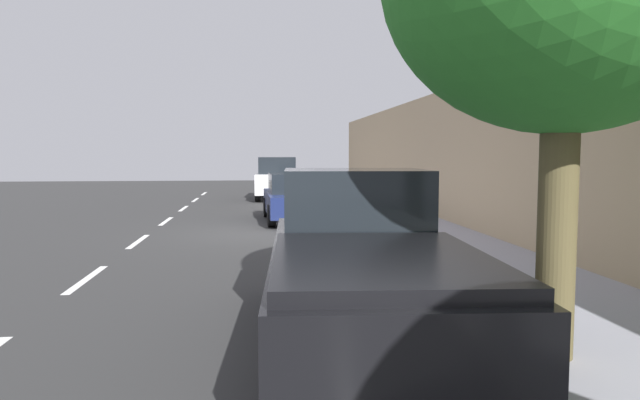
# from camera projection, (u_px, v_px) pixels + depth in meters

# --- Properties ---
(ground) EXTENTS (61.36, 61.36, 0.00)m
(ground) POSITION_uv_depth(u_px,v_px,m) (266.00, 232.00, 15.45)
(ground) COLOR #303030
(sidewalk) EXTENTS (3.39, 38.35, 0.17)m
(sidewalk) POSITION_uv_depth(u_px,v_px,m) (397.00, 227.00, 15.83)
(sidewalk) COLOR #9897A4
(sidewalk) RESTS_ON ground
(curb_edge) EXTENTS (0.16, 38.35, 0.17)m
(curb_edge) POSITION_uv_depth(u_px,v_px,m) (334.00, 228.00, 15.64)
(curb_edge) COLOR gray
(curb_edge) RESTS_ON ground
(lane_stripe_centre) EXTENTS (0.14, 35.80, 0.01)m
(lane_stripe_centre) POSITION_uv_depth(u_px,v_px,m) (138.00, 241.00, 13.85)
(lane_stripe_centre) COLOR white
(lane_stripe_centre) RESTS_ON ground
(lane_stripe_bike_edge) EXTENTS (0.12, 38.35, 0.01)m
(lane_stripe_bike_edge) POSITION_uv_depth(u_px,v_px,m) (281.00, 232.00, 15.49)
(lane_stripe_bike_edge) COLOR white
(lane_stripe_bike_edge) RESTS_ON ground
(building_facade) EXTENTS (0.50, 38.35, 4.05)m
(building_facade) POSITION_uv_depth(u_px,v_px,m) (465.00, 158.00, 15.88)
(building_facade) COLOR tan
(building_facade) RESTS_ON ground
(parked_pickup_black_nearest) EXTENTS (2.28, 5.41, 1.95)m
(parked_pickup_black_nearest) POSITION_uv_depth(u_px,v_px,m) (362.00, 266.00, 6.26)
(parked_pickup_black_nearest) COLOR black
(parked_pickup_black_nearest) RESTS_ON ground
(parked_sedan_dark_blue_second) EXTENTS (1.95, 4.46, 1.52)m
(parked_sedan_dark_blue_second) POSITION_uv_depth(u_px,v_px,m) (294.00, 198.00, 17.97)
(parked_sedan_dark_blue_second) COLOR navy
(parked_sedan_dark_blue_second) RESTS_ON ground
(parked_suv_white_mid) EXTENTS (2.20, 4.81, 1.99)m
(parked_suv_white_mid) POSITION_uv_depth(u_px,v_px,m) (278.00, 177.00, 26.77)
(parked_suv_white_mid) COLOR white
(parked_suv_white_mid) RESTS_ON ground
(bicycle_at_curb) EXTENTS (1.71, 0.51, 0.76)m
(bicycle_at_curb) POSITION_uv_depth(u_px,v_px,m) (338.00, 240.00, 11.56)
(bicycle_at_curb) COLOR black
(bicycle_at_curb) RESTS_ON ground
(cyclist_with_backpack) EXTENTS (0.47, 0.61, 1.65)m
(cyclist_with_backpack) POSITION_uv_depth(u_px,v_px,m) (352.00, 212.00, 11.10)
(cyclist_with_backpack) COLOR #C6B284
(cyclist_with_backpack) RESTS_ON ground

